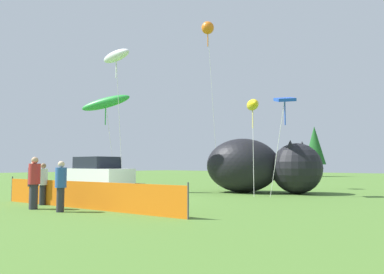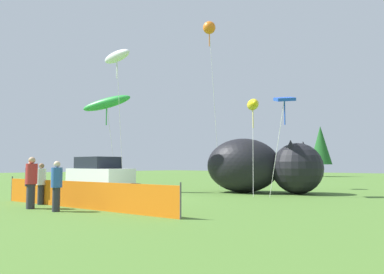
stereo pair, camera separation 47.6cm
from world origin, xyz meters
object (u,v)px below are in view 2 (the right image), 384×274
Objects in this scene: kite_yellow_hero at (253,105)px; kite_white_ghost at (117,57)px; kite_green_fish at (107,103)px; folding_chair at (139,194)px; inflatable_cat at (260,168)px; spectator_in_yellow_shirt at (57,184)px; parked_car at (99,175)px; spectator_in_blue_shirt at (30,183)px; spectator_in_green_shirt at (31,180)px; kite_blue_box at (284,101)px; kite_orange_flower at (209,29)px; spectator_in_red_shirt at (41,182)px.

kite_white_ghost is at bearing -143.14° from kite_yellow_hero.
folding_chair is at bearing -25.32° from kite_green_fish.
inflatable_cat is 11.77m from spectator_in_yellow_shirt.
kite_yellow_hero is at bearing 36.53° from parked_car.
kite_white_ghost reaches higher than spectator_in_blue_shirt.
kite_yellow_hero is at bearing 80.66° from spectator_in_green_shirt.
parked_car is at bearing 129.69° from spectator_in_green_shirt.
kite_blue_box is (2.63, 10.64, 3.87)m from spectator_in_yellow_shirt.
parked_car is 9.07m from inflatable_cat.
kite_blue_box reaches higher than folding_chair.
inflatable_cat is at bearing 88.19° from spectator_in_yellow_shirt.
kite_orange_flower is at bearing 71.08° from parked_car.
kite_white_ghost reaches higher than spectator_in_red_shirt.
kite_blue_box is at bearing 69.08° from spectator_in_blue_shirt.
kite_blue_box is at bearing -16.92° from kite_orange_flower.
inflatable_cat is at bearing 75.28° from spectator_in_red_shirt.
kite_orange_flower is (-4.55, 0.96, 9.42)m from inflatable_cat.
inflatable_cat is 3.91× the size of spectator_in_blue_shirt.
kite_orange_flower is (-4.62, 1.67, 5.96)m from kite_yellow_hero.
parked_car reaches higher than spectator_in_green_shirt.
spectator_in_green_shirt is 0.22× the size of kite_white_ghost.
folding_chair is at bearing -84.14° from kite_yellow_hero.
folding_chair is at bearing 43.67° from spectator_in_blue_shirt.
parked_car is at bearing 138.21° from spectator_in_yellow_shirt.
kite_yellow_hero reaches higher than spectator_in_yellow_shirt.
parked_car is at bearing -141.30° from kite_yellow_hero.
inflatable_cat is 9.62m from kite_green_fish.
spectator_in_red_shirt is 11.56m from kite_yellow_hero.
kite_green_fish is at bearing -164.98° from inflatable_cat.
kite_blue_box is 0.61× the size of kite_white_ghost.
spectator_in_green_shirt is 0.37× the size of kite_blue_box.
spectator_in_green_shirt reaches higher than folding_chair.
spectator_in_yellow_shirt is at bearing -92.32° from kite_yellow_hero.
kite_white_ghost reaches higher than parked_car.
spectator_in_yellow_shirt is 0.15× the size of kite_orange_flower.
kite_orange_flower is (-6.81, 2.07, 6.03)m from kite_blue_box.
folding_chair is 10.92m from kite_white_ghost.
folding_chair is 4.32m from spectator_in_red_shirt.
folding_chair is 0.08× the size of kite_orange_flower.
spectator_in_blue_shirt is at bearing -78.45° from kite_orange_flower.
parked_car is at bearing -150.75° from kite_blue_box.
kite_yellow_hero is (-0.88, 8.56, 4.34)m from folding_chair.
inflatable_cat is 12.15m from spectator_in_green_shirt.
kite_white_ghost is at bearing -162.68° from inflatable_cat.
spectator_in_green_shirt is (-1.78, -12.02, -0.40)m from inflatable_cat.
spectator_in_green_shirt is at bearing 131.52° from folding_chair.
kite_orange_flower is (2.35, 6.51, 5.66)m from kite_green_fish.
folding_chair is 0.16× the size of kite_green_fish.
spectator_in_green_shirt is at bearing -56.52° from kite_white_ghost.
spectator_in_blue_shirt reaches higher than spectator_in_red_shirt.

